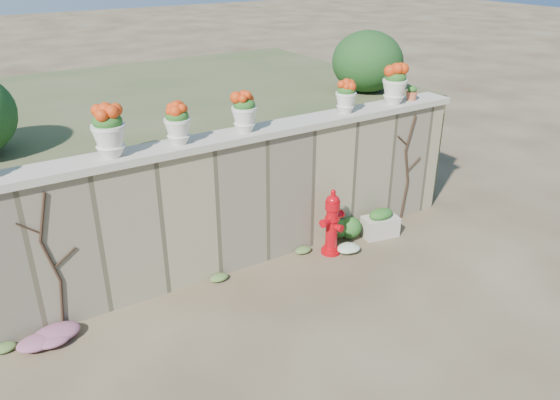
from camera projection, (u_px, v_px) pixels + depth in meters
ground at (305, 323)px, 7.13m from camera, size 80.00×80.00×0.00m
stone_wall at (237, 204)px, 8.08m from camera, size 8.00×0.40×2.00m
wall_cap at (235, 136)px, 7.64m from camera, size 8.10×0.52×0.10m
raised_fill at (159, 144)px, 10.53m from camera, size 9.00×6.00×2.00m
back_shrub_right at (367, 61)px, 9.99m from camera, size 1.30×1.30×1.10m
vine_left at (52, 262)px, 6.63m from camera, size 0.60×0.04×1.91m
vine_right at (407, 167)px, 9.48m from camera, size 0.60×0.04×1.91m
fire_hydrant at (332, 222)px, 8.53m from camera, size 0.48×0.34×1.10m
planter_box at (380, 223)px, 9.19m from camera, size 0.64×0.45×0.49m
green_shrub at (346, 227)px, 9.02m from camera, size 0.52×0.47×0.50m
magenta_clump at (48, 338)px, 6.69m from camera, size 0.80×0.53×0.21m
white_flowers at (349, 246)px, 8.75m from camera, size 0.53×0.43×0.19m
urn_pot_1 at (109, 131)px, 6.65m from camera, size 0.42×0.42×0.65m
urn_pot_2 at (178, 124)px, 7.10m from camera, size 0.35×0.35×0.55m
urn_pot_3 at (244, 112)px, 7.58m from camera, size 0.36×0.36×0.56m
urn_pot_4 at (346, 96)px, 8.45m from camera, size 0.33×0.33×0.51m
urn_pot_5 at (395, 84)px, 8.92m from camera, size 0.41×0.41×0.64m
terracotta_pot at (412, 94)px, 9.20m from camera, size 0.20×0.20×0.23m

